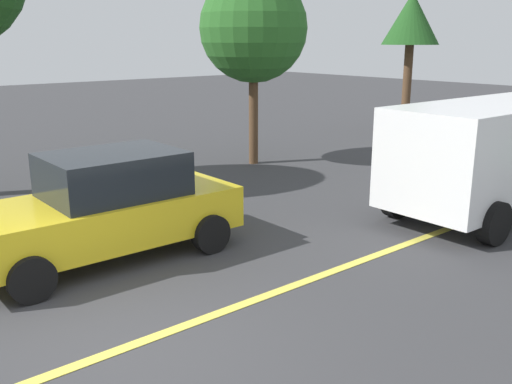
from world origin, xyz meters
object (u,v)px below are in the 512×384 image
Objects in this scene: white_van at (498,150)px; tree_centre_verge at (253,29)px; car_yellow_mid_road at (106,207)px; tree_right_verge at (411,21)px.

white_van is 1.03× the size of tree_centre_verge.
car_yellow_mid_road is 0.85× the size of tree_right_verge.
white_van is 1.05× the size of tree_right_verge.
tree_centre_verge reaches higher than white_van.
white_van is 7.56m from car_yellow_mid_road.
tree_right_verge is at bearing 3.33° from tree_centre_verge.
car_yellow_mid_road is 14.91m from tree_right_verge.
tree_right_verge reaches higher than car_yellow_mid_road.
tree_centre_verge is at bearing 96.31° from white_van.
car_yellow_mid_road is at bearing -147.64° from tree_centre_verge.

